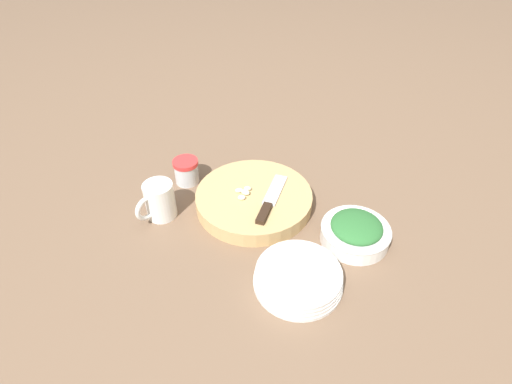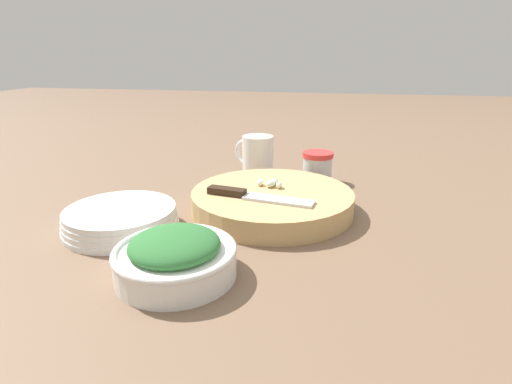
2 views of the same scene
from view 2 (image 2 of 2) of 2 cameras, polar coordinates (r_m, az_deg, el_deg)
ground_plane at (r=0.78m, az=-3.67°, el=-2.68°), size 5.00×5.00×0.00m
cutting_board at (r=0.77m, az=2.32°, el=-1.28°), size 0.31×0.31×0.04m
chef_knife at (r=0.73m, az=-0.43°, el=-0.53°), size 0.06×0.20×0.01m
garlic_cloves at (r=0.79m, az=2.11°, el=1.28°), size 0.04×0.05×0.01m
herb_bowl at (r=0.56m, az=-11.44°, el=-8.94°), size 0.17×0.17×0.07m
spice_jar at (r=0.96m, az=8.76°, el=3.59°), size 0.07×0.07×0.07m
coffee_mug at (r=1.00m, az=0.10°, el=5.23°), size 0.08×0.11×0.10m
plate_stack at (r=0.73m, az=-18.70°, el=-3.66°), size 0.20×0.20×0.04m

